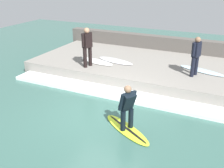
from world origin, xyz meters
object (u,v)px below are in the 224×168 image
at_px(surfer_waiting_near, 196,54).
at_px(surfer_riding, 127,105).
at_px(surfboard_waiting_near, 202,71).
at_px(surfboard_riding, 127,129).
at_px(surfer_waiting_far, 87,45).
at_px(surfboard_waiting_far, 96,61).
at_px(surfboard_spare, 115,61).

bearing_deg(surfer_waiting_near, surfer_riding, 162.97).
relative_size(surfer_riding, surfer_waiting_near, 0.89).
xyz_separation_m(surfer_waiting_near, surfboard_waiting_near, (0.64, -0.23, -0.82)).
height_order(surfboard_riding, surfer_riding, surfer_riding).
height_order(surfboard_riding, surfboard_waiting_near, surfboard_waiting_near).
relative_size(surfboard_riding, surfer_riding, 1.41).
relative_size(surfer_riding, surfer_waiting_far, 0.82).
relative_size(surfer_waiting_near, surfer_waiting_far, 0.92).
xyz_separation_m(surfer_riding, surfboard_waiting_near, (4.52, -1.42, -0.25)).
height_order(surfer_waiting_far, surfboard_waiting_far, surfer_waiting_far).
bearing_deg(surfboard_riding, surfboard_waiting_far, 38.58).
bearing_deg(surfer_waiting_near, surfboard_waiting_far, 91.55).
height_order(surfer_waiting_near, surfer_waiting_far, surfer_waiting_far).
bearing_deg(surfer_waiting_far, surfboard_riding, -135.33).
height_order(surfer_riding, surfer_waiting_near, surfer_waiting_near).
bearing_deg(surfer_riding, surfboard_spare, 28.40).
distance_m(surfer_waiting_far, surfboard_spare, 1.63).
xyz_separation_m(surfer_riding, surfboard_waiting_far, (3.77, 3.01, -0.25)).
relative_size(surfer_waiting_near, surfboard_waiting_near, 0.77).
height_order(surfer_waiting_near, surfboard_spare, surfer_waiting_near).
xyz_separation_m(surfboard_riding, surfer_waiting_far, (3.09, 3.05, 1.42)).
xyz_separation_m(surfboard_riding, surfer_riding, (-0.00, -0.00, 0.77)).
relative_size(surfboard_riding, surfboard_waiting_near, 0.96).
bearing_deg(surfboard_waiting_near, surfer_riding, 162.52).
bearing_deg(surfer_waiting_near, surfer_waiting_far, 100.63).
xyz_separation_m(surfer_waiting_near, surfboard_waiting_far, (-0.11, 4.19, -0.82)).
xyz_separation_m(surfboard_riding, surfboard_spare, (4.20, 2.27, 0.53)).
distance_m(surfer_waiting_near, surfer_waiting_far, 4.31).
distance_m(surfboard_riding, surfboard_waiting_near, 4.77).
xyz_separation_m(surfer_riding, surfboard_spare, (4.20, 2.27, -0.25)).
distance_m(surfer_waiting_near, surfboard_waiting_near, 1.07).
distance_m(surfer_riding, surfer_waiting_near, 4.10).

